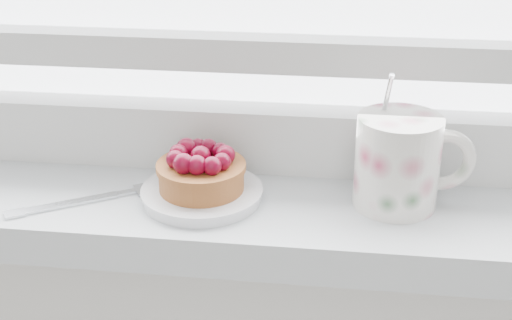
% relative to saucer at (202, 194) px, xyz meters
% --- Properties ---
extents(saucer, '(0.12, 0.12, 0.01)m').
position_rel_saucer_xyz_m(saucer, '(0.00, 0.00, 0.00)').
color(saucer, silver).
rests_on(saucer, windowsill).
extents(raspberry_tart, '(0.09, 0.09, 0.05)m').
position_rel_saucer_xyz_m(raspberry_tart, '(-0.00, -0.00, 0.03)').
color(raspberry_tart, brown).
rests_on(raspberry_tart, saucer).
extents(floral_mug, '(0.12, 0.09, 0.13)m').
position_rel_saucer_xyz_m(floral_mug, '(0.20, 0.01, 0.04)').
color(floral_mug, silver).
rests_on(floral_mug, windowsill).
extents(fork, '(0.17, 0.11, 0.00)m').
position_rel_saucer_xyz_m(fork, '(-0.10, -0.01, -0.00)').
color(fork, silver).
rests_on(fork, windowsill).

